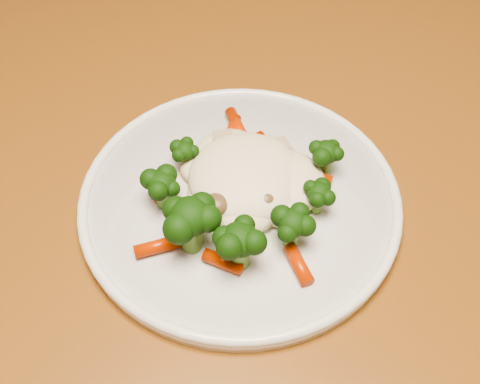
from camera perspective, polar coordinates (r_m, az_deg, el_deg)
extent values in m
cube|color=brown|center=(0.62, 4.29, 2.18)|extent=(1.43, 1.12, 0.04)
cube|color=brown|center=(1.36, -7.70, 11.81)|extent=(0.07, 0.07, 0.71)
cylinder|color=white|center=(0.56, 0.00, -0.88)|extent=(0.29, 0.29, 0.01)
ellipsoid|color=#FFF2CB|center=(0.54, 0.66, 2.25)|extent=(0.13, 0.11, 0.05)
ellipsoid|color=black|center=(0.54, -7.35, 0.02)|extent=(0.04, 0.04, 0.04)
ellipsoid|color=black|center=(0.50, -4.62, -3.36)|extent=(0.06, 0.06, 0.05)
ellipsoid|color=black|center=(0.49, -0.02, -5.40)|extent=(0.05, 0.05, 0.05)
ellipsoid|color=black|center=(0.51, 4.95, -3.68)|extent=(0.04, 0.04, 0.04)
ellipsoid|color=black|center=(0.54, 7.41, -0.69)|extent=(0.03, 0.03, 0.03)
ellipsoid|color=black|center=(0.57, 8.08, 3.08)|extent=(0.04, 0.04, 0.03)
ellipsoid|color=black|center=(0.57, -5.18, 3.35)|extent=(0.03, 0.03, 0.03)
cylinder|color=#CB3604|center=(0.60, -0.77, 5.70)|extent=(0.02, 0.04, 0.01)
cylinder|color=#CB3604|center=(0.58, 2.07, 3.55)|extent=(0.03, 0.05, 0.01)
cylinder|color=#CB3604|center=(0.57, 6.25, 1.76)|extent=(0.05, 0.01, 0.01)
cylinder|color=#CB3604|center=(0.56, -7.32, 0.68)|extent=(0.03, 0.04, 0.01)
cylinder|color=#CB3604|center=(0.52, -7.74, -5.12)|extent=(0.04, 0.04, 0.01)
cylinder|color=#CB3604|center=(0.50, -1.60, -6.62)|extent=(0.04, 0.01, 0.01)
cylinder|color=#CB3604|center=(0.51, 5.58, -6.86)|extent=(0.04, 0.03, 0.01)
cylinder|color=#CB3604|center=(0.55, 2.59, 1.81)|extent=(0.02, 0.04, 0.01)
cylinder|color=#CB3604|center=(0.57, 0.36, 4.34)|extent=(0.03, 0.05, 0.01)
cylinder|color=#CB3604|center=(0.61, -0.20, 6.15)|extent=(0.04, 0.04, 0.01)
ellipsoid|color=brown|center=(0.54, 1.83, 0.91)|extent=(0.03, 0.03, 0.02)
ellipsoid|color=brown|center=(0.53, 2.39, -0.59)|extent=(0.02, 0.02, 0.02)
ellipsoid|color=brown|center=(0.55, -1.74, 2.50)|extent=(0.02, 0.02, 0.01)
ellipsoid|color=brown|center=(0.52, -2.22, -1.15)|extent=(0.02, 0.02, 0.02)
ellipsoid|color=brown|center=(0.54, 1.47, 1.42)|extent=(0.02, 0.02, 0.02)
cube|color=tan|center=(0.57, 1.02, 4.21)|extent=(0.02, 0.02, 0.01)
cube|color=tan|center=(0.57, 3.99, 4.32)|extent=(0.02, 0.02, 0.01)
cube|color=tan|center=(0.58, -1.63, 5.16)|extent=(0.02, 0.02, 0.01)
cube|color=tan|center=(0.57, 0.97, 3.94)|extent=(0.02, 0.02, 0.01)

